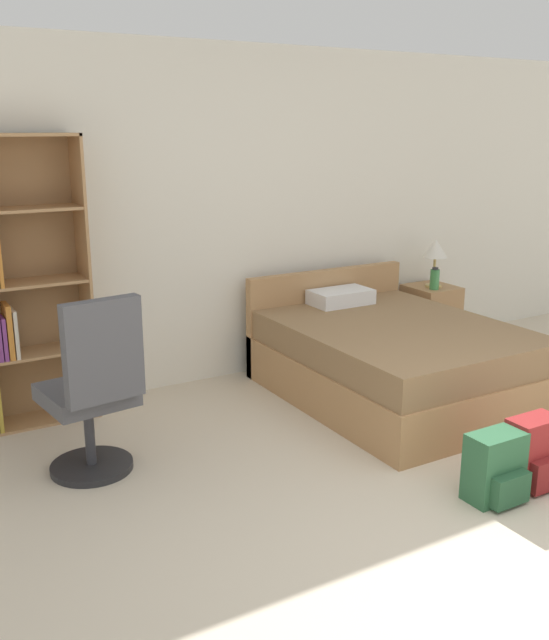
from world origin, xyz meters
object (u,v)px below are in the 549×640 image
backpack_green (496,469)px  nightstand (430,317)px  bookshelf (5,290)px  water_bottle (435,279)px  table_lamp (435,250)px  backpack_red (534,454)px  bed (390,358)px  office_chair (94,393)px

backpack_green → nightstand: bearing=55.2°
bookshelf → water_bottle: bearing=-2.9°
bookshelf → table_lamp: size_ratio=4.48×
water_bottle → backpack_red: (-1.23, -2.20, -0.48)m
bed → water_bottle: (1.03, 0.67, 0.38)m
water_bottle → bookshelf: bearing=177.1°
office_chair → bookshelf: bearing=104.3°
water_bottle → backpack_green: bearing=-124.8°
water_bottle → backpack_green: (-1.53, -2.20, -0.49)m
office_chair → backpack_red: bearing=-32.8°
bookshelf → backpack_red: 3.44m
bed → backpack_green: (-0.50, -1.54, -0.11)m
backpack_red → office_chair: bearing=147.2°
backpack_green → backpack_red: bearing=0.9°
table_lamp → office_chair: bearing=-164.9°
bed → backpack_red: size_ratio=4.72×
office_chair → table_lamp: (3.40, 0.92, 0.40)m
backpack_green → water_bottle: bearing=55.2°
bed → office_chair: size_ratio=1.75×
bed → table_lamp: bearing=34.4°
nightstand → water_bottle: (-0.07, -0.11, 0.38)m
bed → nightstand: size_ratio=3.33×
backpack_red → backpack_green: size_ratio=1.06×
backpack_red → bed: bearing=82.5°
table_lamp → bed: bearing=-145.6°
office_chair → table_lamp: office_chair is taller
table_lamp → backpack_green: bearing=-124.9°
table_lamp → backpack_red: bearing=-119.5°
water_bottle → bed: bearing=-147.0°
office_chair → backpack_red: size_ratio=2.69×
table_lamp → bookshelf: bearing=178.4°
table_lamp → backpack_green: 2.88m
backpack_green → bed: bearing=71.8°
bookshelf → nightstand: (3.67, -0.08, -0.66)m
bed → backpack_red: bearing=-97.5°
table_lamp → water_bottle: bearing=-128.5°
bookshelf → backpack_green: size_ratio=5.04×
backpack_red → table_lamp: bearing=60.5°
bookshelf → table_lamp: (3.66, -0.10, -0.04)m
office_chair → table_lamp: 3.54m
nightstand → backpack_green: (-1.60, -2.31, -0.11)m
office_chair → bed: bearing=4.3°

